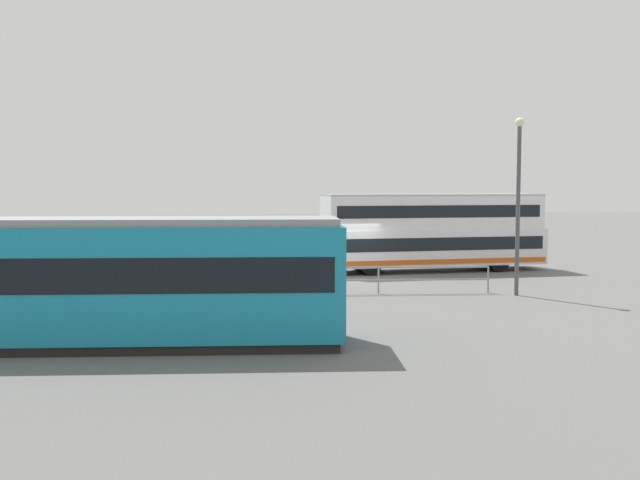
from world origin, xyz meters
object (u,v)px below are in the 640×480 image
tram_yellow (67,280)px  street_lamp (518,192)px  double_decker_bus (432,232)px  pedestrian_near_railing (287,267)px  info_sign (241,258)px

tram_yellow → street_lamp: 17.05m
street_lamp → double_decker_bus: bearing=-85.8°
pedestrian_near_railing → info_sign: info_sign is taller
street_lamp → pedestrian_near_railing: bearing=-19.9°
info_sign → double_decker_bus: bearing=-142.0°
tram_yellow → pedestrian_near_railing: size_ratio=9.06×
tram_yellow → info_sign: size_ratio=6.44×
pedestrian_near_railing → street_lamp: street_lamp is taller
info_sign → street_lamp: size_ratio=0.33×
tram_yellow → double_decker_bus: bearing=-135.7°
double_decker_bus → street_lamp: street_lamp is taller
tram_yellow → street_lamp: size_ratio=2.14×
double_decker_bus → info_sign: bearing=38.0°
tram_yellow → pedestrian_near_railing: tram_yellow is taller
double_decker_bus → tram_yellow: (15.05, 14.69, -0.21)m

